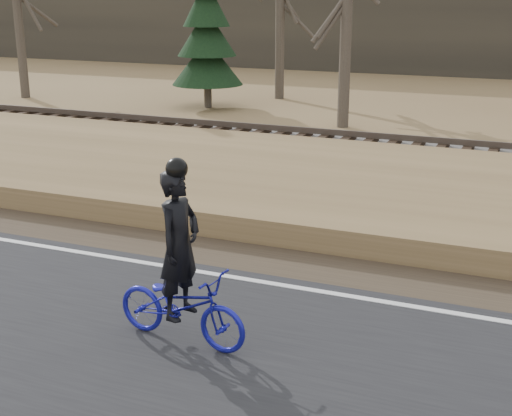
% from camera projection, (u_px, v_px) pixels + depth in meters
% --- Properties ---
extents(ground, '(120.00, 120.00, 0.00)m').
position_uv_depth(ground, '(191.00, 280.00, 10.79)').
color(ground, olive).
rests_on(ground, ground).
extents(road, '(120.00, 6.00, 0.06)m').
position_uv_depth(road, '(95.00, 353.00, 8.57)').
color(road, black).
rests_on(road, ground).
extents(edge_line, '(120.00, 0.12, 0.01)m').
position_uv_depth(edge_line, '(197.00, 271.00, 10.94)').
color(edge_line, silver).
rests_on(edge_line, road).
extents(shoulder, '(120.00, 1.60, 0.04)m').
position_uv_depth(shoulder, '(225.00, 253.00, 11.84)').
color(shoulder, '#473A2B').
rests_on(shoulder, ground).
extents(embankment, '(120.00, 5.00, 0.44)m').
position_uv_depth(embankment, '(287.00, 195.00, 14.43)').
color(embankment, olive).
rests_on(embankment, ground).
extents(ballast, '(120.00, 3.00, 0.45)m').
position_uv_depth(ballast, '(340.00, 156.00, 17.78)').
color(ballast, slate).
rests_on(ballast, ground).
extents(railroad, '(120.00, 2.40, 0.29)m').
position_uv_depth(railroad, '(340.00, 144.00, 17.69)').
color(railroad, black).
rests_on(railroad, ballast).
extents(treeline_backdrop, '(120.00, 4.00, 6.00)m').
position_uv_depth(treeline_backdrop, '(462.00, 14.00, 36.38)').
color(treeline_backdrop, '#383328').
rests_on(treeline_backdrop, ground).
extents(cyclist, '(1.85, 0.81, 2.32)m').
position_uv_depth(cyclist, '(181.00, 285.00, 8.58)').
color(cyclist, '#151693').
rests_on(cyclist, road).
extents(bare_tree_left, '(0.36, 0.36, 6.93)m').
position_uv_depth(bare_tree_left, '(280.00, 9.00, 27.60)').
color(bare_tree_left, brown).
rests_on(bare_tree_left, ground).
extents(bare_tree_near_left, '(0.36, 0.36, 7.17)m').
position_uv_depth(bare_tree_near_left, '(347.00, 11.00, 21.65)').
color(bare_tree_near_left, brown).
rests_on(bare_tree_near_left, ground).
extents(conifer, '(2.60, 2.60, 5.62)m').
position_uv_depth(conifer, '(207.00, 34.00, 25.66)').
color(conifer, brown).
rests_on(conifer, ground).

